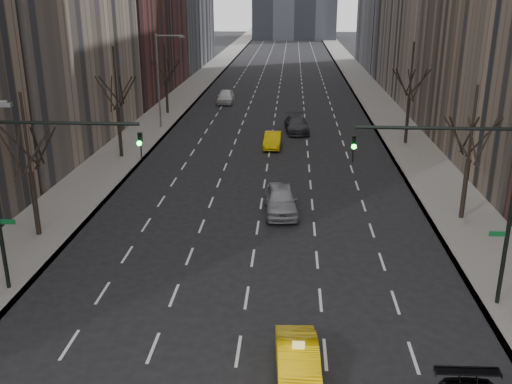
# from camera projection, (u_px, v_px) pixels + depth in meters

# --- Properties ---
(sidewalk_left) EXTENTS (4.50, 320.00, 0.15)m
(sidewalk_left) POSITION_uv_depth(u_px,v_px,m) (193.00, 88.00, 80.55)
(sidewalk_left) COLOR slate
(sidewalk_left) RESTS_ON ground
(sidewalk_right) EXTENTS (4.50, 320.00, 0.15)m
(sidewalk_right) POSITION_uv_depth(u_px,v_px,m) (367.00, 90.00, 79.09)
(sidewalk_right) COLOR slate
(sidewalk_right) RESTS_ON ground
(tree_lw_b) EXTENTS (3.36, 3.50, 7.82)m
(tree_lw_b) POSITION_uv_depth(u_px,v_px,m) (31.00, 172.00, 30.33)
(tree_lw_b) COLOR black
(tree_lw_b) RESTS_ON ground
(tree_lw_c) EXTENTS (3.36, 3.50, 8.74)m
(tree_lw_c) POSITION_uv_depth(u_px,v_px,m) (118.00, 109.00, 45.30)
(tree_lw_c) COLOR black
(tree_lw_c) RESTS_ON ground
(tree_lw_d) EXTENTS (3.36, 3.50, 7.36)m
(tree_lw_d) POSITION_uv_depth(u_px,v_px,m) (166.00, 82.00, 62.42)
(tree_lw_d) COLOR black
(tree_lw_d) RESTS_ON ground
(tree_rw_b) EXTENTS (3.36, 3.50, 7.82)m
(tree_rw_b) POSITION_uv_depth(u_px,v_px,m) (468.00, 159.00, 32.67)
(tree_rw_b) COLOR black
(tree_rw_b) RESTS_ON ground
(tree_rw_c) EXTENTS (3.36, 3.50, 8.74)m
(tree_rw_c) POSITION_uv_depth(u_px,v_px,m) (409.00, 99.00, 49.53)
(tree_rw_c) COLOR black
(tree_rw_c) RESTS_ON ground
(traffic_mast_left) EXTENTS (6.69, 0.39, 8.00)m
(traffic_mast_left) POSITION_uv_depth(u_px,v_px,m) (30.00, 175.00, 23.92)
(traffic_mast_left) COLOR black
(traffic_mast_left) RESTS_ON ground
(traffic_mast_right) EXTENTS (6.69, 0.39, 8.00)m
(traffic_mast_right) POSITION_uv_depth(u_px,v_px,m) (472.00, 184.00, 22.83)
(traffic_mast_right) COLOR black
(traffic_mast_right) RESTS_ON ground
(streetlight_far) EXTENTS (2.83, 0.22, 9.00)m
(streetlight_far) POSITION_uv_depth(u_px,v_px,m) (162.00, 71.00, 55.08)
(streetlight_far) COLOR slate
(streetlight_far) RESTS_ON ground
(taxi_sedan) EXTENTS (1.70, 4.23, 1.37)m
(taxi_sedan) POSITION_uv_depth(u_px,v_px,m) (298.00, 365.00, 19.51)
(taxi_sedan) COLOR #F5BE05
(taxi_sedan) RESTS_ON ground
(silver_sedan_ahead) EXTENTS (2.30, 4.96, 1.65)m
(silver_sedan_ahead) POSITION_uv_depth(u_px,v_px,m) (281.00, 200.00, 34.74)
(silver_sedan_ahead) COLOR gray
(silver_sedan_ahead) RESTS_ON ground
(far_taxi) EXTENTS (1.57, 4.13, 1.34)m
(far_taxi) POSITION_uv_depth(u_px,v_px,m) (273.00, 140.00, 49.57)
(far_taxi) COLOR yellow
(far_taxi) RESTS_ON ground
(far_suv_grey) EXTENTS (2.64, 5.37, 1.50)m
(far_suv_grey) POSITION_uv_depth(u_px,v_px,m) (297.00, 124.00, 55.14)
(far_suv_grey) COLOR #313137
(far_suv_grey) RESTS_ON ground
(far_car_white) EXTENTS (2.06, 4.83, 1.63)m
(far_car_white) POSITION_uv_depth(u_px,v_px,m) (226.00, 97.00, 69.62)
(far_car_white) COLOR white
(far_car_white) RESTS_ON ground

